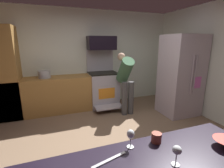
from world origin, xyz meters
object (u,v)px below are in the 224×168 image
Objects in this scene: wine_glass_near at (177,151)px; wine_glass_mid at (131,135)px; person_cook at (126,78)px; stock_pot at (44,74)px; oven_range at (103,88)px; microwave at (102,43)px; refrigerator at (181,76)px; mug_tea at (156,138)px.

wine_glass_near is 0.36m from wine_glass_mid.
person_cook reaches higher than stock_pot.
oven_range is 10.19× the size of wine_glass_near.
oven_range is 5.27× the size of stock_pot.
microwave is 0.50× the size of person_cook.
microwave is at bearing 3.10° from stock_pot.
wine_glass_mid is (-0.71, -3.25, -0.71)m from microwave.
refrigerator reaches higher than stock_pot.
oven_range is at bearing -0.48° from stock_pot.
mug_tea is (0.24, -0.01, -0.07)m from wine_glass_mid.
microwave is 2.52× the size of stock_pot.
stock_pot is at bearing 105.82° from wine_glass_near.
stock_pot is at bearing 179.52° from oven_range.
oven_range reaches higher than person_cook.
refrigerator reaches higher than wine_glass_mid.
microwave is 4.65× the size of wine_glass_mid.
mug_tea is at bearing -108.68° from person_cook.
oven_range is at bearing 77.35° from wine_glass_mid.
person_cook is (-1.24, 0.50, -0.08)m from refrigerator.
wine_glass_mid is at bearing -102.65° from oven_range.
wine_glass_near is at bearing -96.43° from mug_tea.
mug_tea is 0.30× the size of stock_pot.
refrigerator reaches higher than oven_range.
mug_tea is (-0.86, -2.55, 0.06)m from person_cook.
mug_tea is at bearing 83.57° from wine_glass_near.
oven_range is at bearing 81.78° from wine_glass_near.
microwave reaches higher than oven_range.
microwave is at bearing 143.40° from refrigerator.
person_cook is 2.97m from wine_glass_near.
wine_glass_mid reaches higher than wine_glass_near.
wine_glass_near is at bearing -53.76° from wine_glass_mid.
wine_glass_mid is at bearing -102.30° from microwave.
refrigerator is 3.11m from wine_glass_mid.
wine_glass_mid is (-2.34, -2.04, 0.05)m from refrigerator.
stock_pot is (-1.48, -0.08, -0.73)m from microwave.
person_cook is 2.77m from wine_glass_mid.
refrigerator is at bearing -34.45° from oven_range.
stock_pot is (-3.11, 1.13, 0.03)m from refrigerator.
oven_range reaches higher than wine_glass_near.
oven_range is 3.52m from wine_glass_near.
person_cook is (0.39, -0.72, -0.84)m from microwave.
microwave is at bearing 81.86° from mug_tea.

